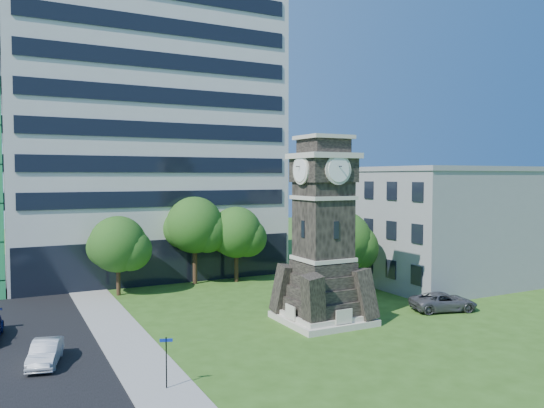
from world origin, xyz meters
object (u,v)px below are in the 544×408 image
car_east_lot (443,302)px  street_sign (166,357)px  car_street_mid (45,353)px  park_bench (345,317)px  clock_tower (323,242)px

car_east_lot → street_sign: (-21.46, -4.65, 0.84)m
street_sign → car_street_mid: bearing=147.3°
park_bench → car_east_lot: bearing=-11.5°
car_east_lot → car_street_mid: bearing=103.2°
car_street_mid → park_bench: bearing=10.4°
car_east_lot → park_bench: size_ratio=2.39×
clock_tower → street_sign: (-12.31, -6.25, -3.79)m
clock_tower → car_street_mid: (-16.92, -0.35, -4.67)m
clock_tower → street_sign: bearing=-153.1°
car_east_lot → clock_tower: bearing=96.0°
car_street_mid → clock_tower: bearing=14.8°
clock_tower → park_bench: (0.82, -1.36, -4.74)m
clock_tower → car_street_mid: bearing=-178.8°
car_east_lot → park_bench: car_east_lot is taller
car_east_lot → street_sign: bearing=118.2°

